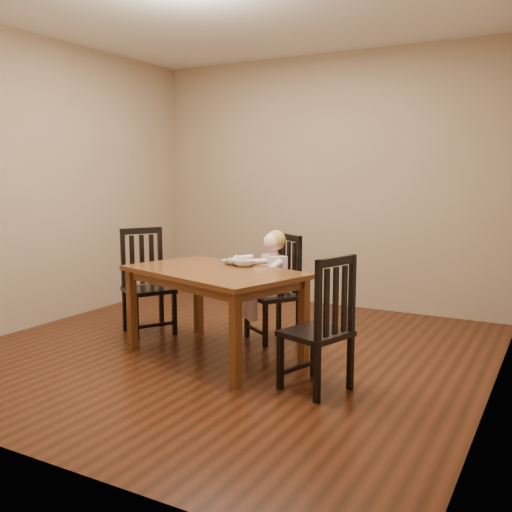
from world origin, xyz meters
The scene contains 9 objects.
room centered at (0.00, 0.00, 1.35)m, with size 4.01×4.01×2.71m.
dining_table centered at (-0.03, -0.16, 0.61)m, with size 1.56×1.19×0.69m.
chair_child centered at (0.19, 0.50, 0.44)m, with size 0.54×0.53×0.92m.
chair_left centered at (-0.95, 0.14, 0.45)m, with size 0.55×0.55×0.95m.
chair_right centered at (1.00, -0.45, 0.44)m, with size 0.48×0.49×0.91m.
toddler centered at (0.17, 0.46, 0.57)m, with size 0.30×0.37×0.51m, color silver, non-canonical shape.
bowl_peas centered at (-0.03, 0.14, 0.71)m, with size 0.17×0.17×0.04m, color silver.
bowl_veg centered at (0.10, 0.09, 0.72)m, with size 0.17×0.17×0.05m, color silver.
fork centered at (-0.07, 0.13, 0.74)m, with size 0.03×0.13×0.05m.
Camera 1 is at (2.38, -3.83, 1.43)m, focal length 40.00 mm.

